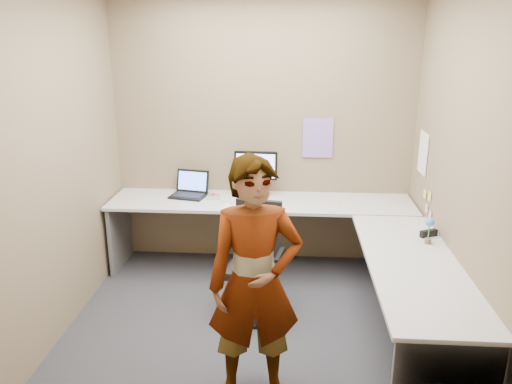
# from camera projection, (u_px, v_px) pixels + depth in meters

# --- Properties ---
(ground) EXTENTS (3.00, 3.00, 0.00)m
(ground) POSITION_uv_depth(u_px,v_px,m) (253.00, 320.00, 4.17)
(ground) COLOR #28282D
(ground) RESTS_ON ground
(wall_back) EXTENTS (3.00, 0.00, 3.00)m
(wall_back) POSITION_uv_depth(u_px,v_px,m) (263.00, 132.00, 5.00)
(wall_back) COLOR brown
(wall_back) RESTS_ON ground
(wall_right) EXTENTS (0.00, 2.70, 2.70)m
(wall_right) POSITION_uv_depth(u_px,v_px,m) (456.00, 168.00, 3.66)
(wall_right) COLOR brown
(wall_right) RESTS_ON ground
(wall_left) EXTENTS (0.00, 2.70, 2.70)m
(wall_left) POSITION_uv_depth(u_px,v_px,m) (60.00, 161.00, 3.86)
(wall_left) COLOR brown
(wall_left) RESTS_ON ground
(desk) EXTENTS (2.98, 2.58, 0.73)m
(desk) POSITION_uv_depth(u_px,v_px,m) (307.00, 239.00, 4.33)
(desk) COLOR #A3A3A3
(desk) RESTS_ON ground
(paper_ream) EXTENTS (0.28, 0.21, 0.05)m
(paper_ream) POSITION_uv_depth(u_px,v_px,m) (256.00, 194.00, 5.00)
(paper_ream) COLOR #B73112
(paper_ream) RESTS_ON desk
(monitor) EXTENTS (0.43, 0.13, 0.41)m
(monitor) POSITION_uv_depth(u_px,v_px,m) (256.00, 168.00, 4.94)
(monitor) COLOR black
(monitor) RESTS_ON paper_ream
(laptop) EXTENTS (0.39, 0.35, 0.24)m
(laptop) POSITION_uv_depth(u_px,v_px,m) (190.00, 189.00, 5.03)
(laptop) COLOR black
(laptop) RESTS_ON desk
(trackball_mouse) EXTENTS (0.12, 0.08, 0.07)m
(trackball_mouse) POSITION_uv_depth(u_px,v_px,m) (214.00, 197.00, 4.92)
(trackball_mouse) COLOR #B7B7BC
(trackball_mouse) RESTS_ON desk
(origami) EXTENTS (0.10, 0.10, 0.06)m
(origami) POSITION_uv_depth(u_px,v_px,m) (226.00, 205.00, 4.68)
(origami) COLOR white
(origami) RESTS_ON desk
(stapler) EXTENTS (0.15, 0.10, 0.05)m
(stapler) POSITION_uv_depth(u_px,v_px,m) (429.00, 233.00, 4.01)
(stapler) COLOR black
(stapler) RESTS_ON desk
(flower) EXTENTS (0.07, 0.07, 0.22)m
(flower) POSITION_uv_depth(u_px,v_px,m) (429.00, 226.00, 3.84)
(flower) COLOR brown
(flower) RESTS_ON desk
(calendar_purple) EXTENTS (0.30, 0.01, 0.40)m
(calendar_purple) POSITION_uv_depth(u_px,v_px,m) (318.00, 138.00, 4.97)
(calendar_purple) COLOR #846BB7
(calendar_purple) RESTS_ON wall_back
(calendar_white) EXTENTS (0.01, 0.28, 0.38)m
(calendar_white) POSITION_uv_depth(u_px,v_px,m) (423.00, 153.00, 4.55)
(calendar_white) COLOR white
(calendar_white) RESTS_ON wall_right
(sticky_note_a) EXTENTS (0.01, 0.07, 0.07)m
(sticky_note_a) POSITION_uv_depth(u_px,v_px,m) (430.00, 196.00, 4.31)
(sticky_note_a) COLOR #F2E059
(sticky_note_a) RESTS_ON wall_right
(sticky_note_b) EXTENTS (0.01, 0.07, 0.07)m
(sticky_note_b) POSITION_uv_depth(u_px,v_px,m) (427.00, 208.00, 4.39)
(sticky_note_b) COLOR pink
(sticky_note_b) RESTS_ON wall_right
(sticky_note_c) EXTENTS (0.01, 0.07, 0.07)m
(sticky_note_c) POSITION_uv_depth(u_px,v_px,m) (430.00, 215.00, 4.29)
(sticky_note_c) COLOR pink
(sticky_note_c) RESTS_ON wall_right
(sticky_note_d) EXTENTS (0.01, 0.07, 0.07)m
(sticky_note_d) POSITION_uv_depth(u_px,v_px,m) (425.00, 194.00, 4.46)
(sticky_note_d) COLOR #F2E059
(sticky_note_d) RESTS_ON wall_right
(office_chair) EXTENTS (0.52, 0.50, 0.94)m
(office_chair) POSITION_uv_depth(u_px,v_px,m) (255.00, 269.00, 4.22)
(office_chair) COLOR black
(office_chair) RESTS_ON ground
(person) EXTENTS (0.64, 0.48, 1.62)m
(person) POSITION_uv_depth(u_px,v_px,m) (255.00, 283.00, 3.10)
(person) COLOR #999399
(person) RESTS_ON ground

